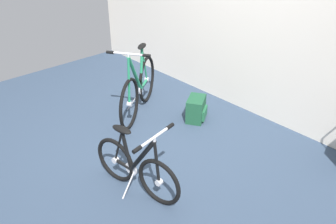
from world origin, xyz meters
TOP-DOWN VIEW (x-y plane):
  - ground_plane at (0.00, 0.00)m, footprint 6.16×6.16m
  - back_wall at (0.00, 1.70)m, footprint 6.16×0.10m
  - folding_bike_foreground at (0.36, -0.44)m, footprint 1.02×0.53m
  - display_bike_left at (-0.82, 0.53)m, footprint 0.81×1.18m
  - backpack_on_floor at (-0.18, 0.96)m, footprint 0.34×0.38m

SIDE VIEW (x-z plane):
  - ground_plane at x=0.00m, z-range 0.00..0.00m
  - backpack_on_floor at x=-0.18m, z-range 0.00..0.30m
  - folding_bike_foreground at x=0.36m, z-range -0.08..0.65m
  - display_bike_left at x=-0.82m, z-range -0.12..0.85m
  - back_wall at x=0.00m, z-range 0.00..2.62m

